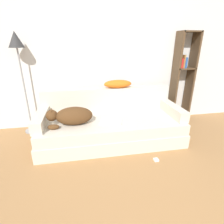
% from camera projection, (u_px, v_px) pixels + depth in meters
% --- Properties ---
extents(wall_back, '(6.87, 0.06, 2.70)m').
position_uv_depth(wall_back, '(111.00, 51.00, 3.12)').
color(wall_back, silver).
rests_on(wall_back, ground_plane).
extents(couch, '(2.22, 0.93, 0.38)m').
position_uv_depth(couch, '(111.00, 130.00, 2.81)').
color(couch, beige).
rests_on(couch, ground_plane).
extents(couch_backrest, '(2.18, 0.15, 0.39)m').
position_uv_depth(couch_backrest, '(107.00, 99.00, 3.03)').
color(couch_backrest, beige).
rests_on(couch_backrest, couch).
extents(couch_arm_left, '(0.15, 0.74, 0.16)m').
position_uv_depth(couch_arm_left, '(41.00, 119.00, 2.54)').
color(couch_arm_left, beige).
rests_on(couch_arm_left, couch).
extents(couch_arm_right, '(0.15, 0.74, 0.16)m').
position_uv_depth(couch_arm_right, '(173.00, 110.00, 2.88)').
color(couch_arm_right, beige).
rests_on(couch_arm_right, couch).
extents(dog, '(0.65, 0.31, 0.26)m').
position_uv_depth(dog, '(71.00, 116.00, 2.51)').
color(dog, '#513319').
rests_on(dog, couch).
extents(laptop, '(0.37, 0.29, 0.02)m').
position_uv_depth(laptop, '(111.00, 122.00, 2.62)').
color(laptop, silver).
rests_on(laptop, couch).
extents(throw_pillow, '(0.47, 0.20, 0.14)m').
position_uv_depth(throw_pillow, '(118.00, 84.00, 2.96)').
color(throw_pillow, orange).
rests_on(throw_pillow, couch_backrest).
extents(bookshelf, '(0.37, 0.26, 1.69)m').
position_uv_depth(bookshelf, '(183.00, 74.00, 3.33)').
color(bookshelf, '#4C3823').
rests_on(bookshelf, ground_plane).
extents(floor_lamp, '(0.23, 0.23, 1.66)m').
position_uv_depth(floor_lamp, '(18.00, 52.00, 2.67)').
color(floor_lamp, gray).
rests_on(floor_lamp, ground_plane).
extents(power_adapter, '(0.06, 0.06, 0.02)m').
position_uv_depth(power_adapter, '(156.00, 160.00, 2.37)').
color(power_adapter, white).
rests_on(power_adapter, ground_plane).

